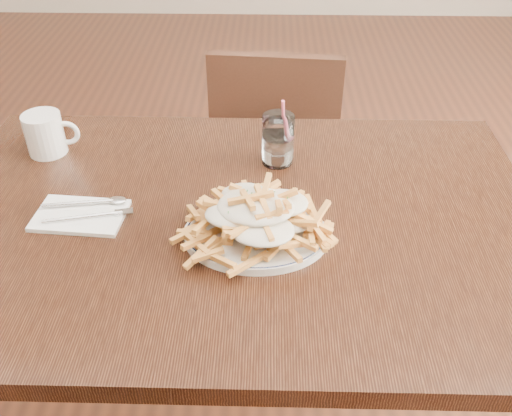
{
  "coord_description": "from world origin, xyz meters",
  "views": [
    {
      "loc": [
        0.06,
        -0.88,
        1.43
      ],
      "look_at": [
        0.04,
        -0.07,
        0.82
      ],
      "focal_mm": 40.0,
      "sensor_mm": 36.0,
      "label": 1
    }
  ],
  "objects_px": {
    "chair_far": "(276,150)",
    "water_glass": "(278,142)",
    "fries_plate": "(256,234)",
    "table": "(238,245)",
    "loaded_fries": "(256,212)",
    "coffee_mug": "(46,134)"
  },
  "relations": [
    {
      "from": "loaded_fries",
      "to": "table",
      "type": "bearing_deg",
      "value": 118.77
    },
    {
      "from": "table",
      "to": "water_glass",
      "type": "relative_size",
      "value": 7.84
    },
    {
      "from": "water_glass",
      "to": "chair_far",
      "type": "bearing_deg",
      "value": 89.66
    },
    {
      "from": "table",
      "to": "fries_plate",
      "type": "height_order",
      "value": "fries_plate"
    },
    {
      "from": "table",
      "to": "water_glass",
      "type": "bearing_deg",
      "value": 67.91
    },
    {
      "from": "table",
      "to": "coffee_mug",
      "type": "relative_size",
      "value": 9.99
    },
    {
      "from": "loaded_fries",
      "to": "water_glass",
      "type": "xyz_separation_m",
      "value": [
        0.04,
        0.27,
        -0.01
      ]
    },
    {
      "from": "loaded_fries",
      "to": "coffee_mug",
      "type": "xyz_separation_m",
      "value": [
        -0.48,
        0.3,
        -0.01
      ]
    },
    {
      "from": "chair_far",
      "to": "water_glass",
      "type": "height_order",
      "value": "water_glass"
    },
    {
      "from": "table",
      "to": "chair_far",
      "type": "relative_size",
      "value": 1.45
    },
    {
      "from": "table",
      "to": "fries_plate",
      "type": "xyz_separation_m",
      "value": [
        0.04,
        -0.07,
        0.09
      ]
    },
    {
      "from": "coffee_mug",
      "to": "fries_plate",
      "type": "bearing_deg",
      "value": -31.69
    },
    {
      "from": "fries_plate",
      "to": "loaded_fries",
      "type": "bearing_deg",
      "value": 90.0
    },
    {
      "from": "chair_far",
      "to": "coffee_mug",
      "type": "distance_m",
      "value": 0.78
    },
    {
      "from": "water_glass",
      "to": "coffee_mug",
      "type": "relative_size",
      "value": 1.27
    },
    {
      "from": "chair_far",
      "to": "water_glass",
      "type": "distance_m",
      "value": 0.61
    },
    {
      "from": "fries_plate",
      "to": "loaded_fries",
      "type": "xyz_separation_m",
      "value": [
        0.0,
        0.0,
        0.05
      ]
    },
    {
      "from": "chair_far",
      "to": "water_glass",
      "type": "bearing_deg",
      "value": -90.34
    },
    {
      "from": "table",
      "to": "chair_far",
      "type": "height_order",
      "value": "chair_far"
    },
    {
      "from": "chair_far",
      "to": "fries_plate",
      "type": "xyz_separation_m",
      "value": [
        -0.04,
        -0.78,
        0.29
      ]
    },
    {
      "from": "table",
      "to": "loaded_fries",
      "type": "bearing_deg",
      "value": -61.23
    },
    {
      "from": "water_glass",
      "to": "coffee_mug",
      "type": "distance_m",
      "value": 0.52
    }
  ]
}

